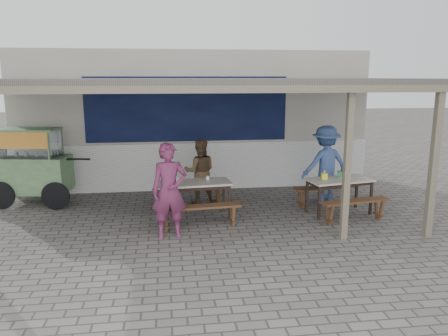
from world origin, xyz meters
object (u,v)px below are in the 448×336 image
patron_right_table (325,164)px  condiment_bowl (176,180)px  patron_wall_side (200,172)px  bench_right_wall (324,191)px  patron_street_side (169,191)px  condiment_jar (208,178)px  tissue_box (324,176)px  donation_box (341,174)px  bench_right_street (355,206)px  table_right (339,183)px  table_left (194,186)px  vendor_cart (33,164)px  bench_left_street (200,211)px  bench_left_wall (189,193)px

patron_right_table → condiment_bowl: bearing=0.6°
patron_wall_side → condiment_bowl: 1.07m
bench_right_wall → patron_street_side: bearing=-166.4°
patron_right_table → bench_right_wall: bearing=59.3°
condiment_jar → tissue_box: bearing=-5.4°
donation_box → bench_right_street: bearing=-90.7°
donation_box → patron_right_table: bearing=96.4°
table_right → table_left: bearing=167.5°
patron_street_side → patron_right_table: bearing=21.6°
patron_right_table → condiment_bowl: patron_right_table is taller
vendor_cart → donation_box: size_ratio=12.30×
donation_box → bench_left_street: bearing=-166.9°
bench_right_street → condiment_bowl: bearing=156.7°
table_right → condiment_bowl: (-3.39, 0.26, 0.11)m
bench_right_wall → table_left: bearing=178.5°
condiment_jar → donation_box: bearing=-2.3°
patron_wall_side → donation_box: 3.11m
bench_left_wall → patron_wall_side: (0.27, 0.34, 0.40)m
table_right → patron_right_table: (0.03, 0.92, 0.22)m
patron_street_side → condiment_bowl: 1.19m
table_left → tissue_box: 2.73m
patron_wall_side → patron_street_side: bearing=75.1°
table_right → bench_right_wall: size_ratio=0.98×
vendor_cart → patron_wall_side: (3.70, -0.40, -0.20)m
bench_right_street → donation_box: size_ratio=8.09×
vendor_cart → patron_street_side: vendor_cart is taller
bench_left_wall → patron_right_table: patron_right_table is taller
bench_right_wall → vendor_cart: size_ratio=0.66×
bench_left_street → bench_right_wall: 3.09m
patron_street_side → bench_right_street: bearing=-0.3°
table_left → tissue_box: bearing=-6.8°
bench_left_wall → donation_box: donation_box is taller
bench_left_street → bench_left_wall: size_ratio=1.00×
condiment_jar → bench_right_wall: bearing=6.1°
vendor_cart → bench_right_street: bearing=-8.4°
donation_box → condiment_jar: donation_box is taller
patron_street_side → condiment_bowl: size_ratio=8.61×
table_right → donation_box: donation_box is taller
bench_left_street → patron_wall_side: patron_wall_side is taller
table_right → patron_street_side: bearing=-175.4°
table_left → vendor_cart: bearing=152.7°
donation_box → condiment_jar: (-2.85, 0.11, -0.02)m
bench_left_street → tissue_box: bearing=7.6°
tissue_box → donation_box: donation_box is taller
patron_street_side → condiment_bowl: (0.16, 1.17, -0.08)m
bench_left_street → patron_street_side: patron_street_side is taller
patron_wall_side → bench_left_street: bearing=89.0°
bench_left_street → patron_right_table: bearing=20.8°
bench_right_street → condiment_bowl: (-3.49, 0.83, 0.44)m
table_right → donation_box: 0.25m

